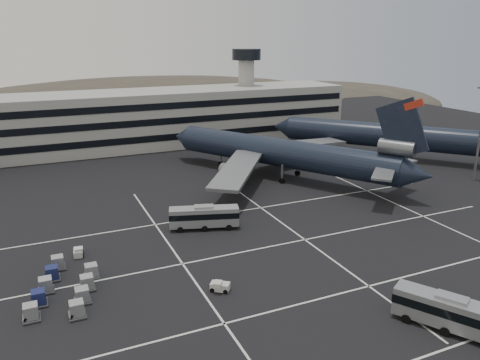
# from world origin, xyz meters

# --- Properties ---
(ground) EXTENTS (260.00, 260.00, 0.00)m
(ground) POSITION_xyz_m (0.00, 0.00, 0.00)
(ground) COLOR black
(ground) RESTS_ON ground
(lane_markings) EXTENTS (90.00, 55.62, 0.01)m
(lane_markings) POSITION_xyz_m (0.95, 0.72, 0.01)
(lane_markings) COLOR silver
(lane_markings) RESTS_ON ground
(terminal) EXTENTS (125.00, 26.00, 24.00)m
(terminal) POSITION_xyz_m (-2.95, 71.14, 6.93)
(terminal) COLOR gray
(terminal) RESTS_ON ground
(hills) EXTENTS (352.00, 180.00, 44.00)m
(hills) POSITION_xyz_m (17.99, 170.00, -12.07)
(hills) COLOR #38332B
(hills) RESTS_ON ground
(trijet_main) EXTENTS (41.53, 51.97, 18.08)m
(trijet_main) POSITION_xyz_m (23.69, 31.32, 5.25)
(trijet_main) COLOR black
(trijet_main) RESTS_ON ground
(trijet_far) EXTENTS (42.27, 47.02, 18.08)m
(trijet_far) POSITION_xyz_m (54.59, 35.32, 5.43)
(trijet_far) COLOR black
(trijet_far) RESTS_ON ground
(bus_near) EXTENTS (7.51, 10.37, 3.74)m
(bus_near) POSITION_xyz_m (13.66, -19.85, 2.05)
(bus_near) COLOR gray
(bus_near) RESTS_ON ground
(bus_far) EXTENTS (10.52, 5.34, 3.63)m
(bus_far) POSITION_xyz_m (0.38, 13.58, 1.99)
(bus_far) COLOR gray
(bus_far) RESTS_ON ground
(tug_a) EXTENTS (1.47, 2.18, 1.31)m
(tug_a) POSITION_xyz_m (-17.81, 11.60, 0.58)
(tug_a) COLOR beige
(tug_a) RESTS_ON ground
(tug_b) EXTENTS (2.45, 2.28, 1.36)m
(tug_b) POSITION_xyz_m (-3.98, -3.99, 0.60)
(tug_b) COLOR beige
(tug_b) RESTS_ON ground
(uld_cluster) EXTENTS (8.95, 14.11, 1.67)m
(uld_cluster) POSITION_xyz_m (-20.30, 2.70, 0.82)
(uld_cluster) COLOR #2D2D30
(uld_cluster) RESTS_ON ground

